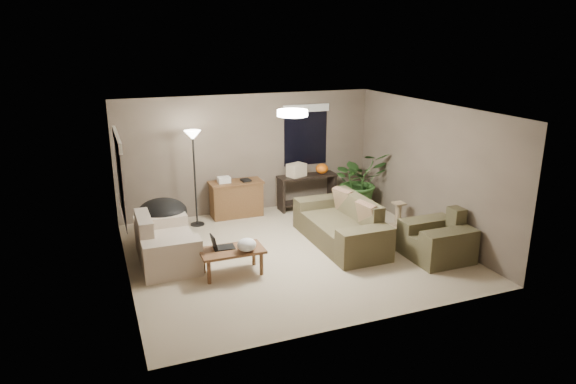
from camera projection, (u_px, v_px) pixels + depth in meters
name	position (u px, v px, depth m)	size (l,w,h in m)	color
room_shell	(292.00, 184.00, 8.62)	(5.50, 5.50, 5.50)	#BEAB8D
main_sofa	(342.00, 228.00, 9.33)	(0.95, 2.20, 0.85)	#46402A
throw_pillows	(355.00, 207.00, 9.31)	(0.34, 1.39, 0.47)	#8C7251
loveseat	(165.00, 245.00, 8.54)	(0.90, 1.60, 0.85)	beige
armchair	(437.00, 241.00, 8.69)	(0.95, 1.00, 0.85)	#48422B
coffee_table	(232.00, 253.00, 8.07)	(1.00, 0.55, 0.42)	brown
laptop	(220.00, 245.00, 8.07)	(0.37, 0.25, 0.24)	black
plastic_bag	(247.00, 245.00, 7.96)	(0.30, 0.27, 0.21)	white
desk	(236.00, 199.00, 10.72)	(1.10, 0.50, 0.75)	brown
desk_papers	(229.00, 180.00, 10.53)	(0.68, 0.27, 0.12)	silver
console_table	(307.00, 189.00, 11.18)	(1.30, 0.40, 0.75)	black
pumpkin	(322.00, 169.00, 11.18)	(0.27, 0.27, 0.22)	orange
cardboard_box	(296.00, 170.00, 10.97)	(0.37, 0.27, 0.27)	beige
papasan_chair	(163.00, 217.00, 9.38)	(1.13, 1.13, 0.80)	black
floor_lamp	(193.00, 147.00, 9.84)	(0.32, 0.32, 1.91)	black
ceiling_fixture	(292.00, 113.00, 8.27)	(0.50, 0.50, 0.10)	white
houseplant	(359.00, 187.00, 11.10)	(1.17, 1.30, 1.01)	#2D5923
cat_scratching_post	(398.00, 216.00, 10.14)	(0.32, 0.32, 0.50)	tan
window_left	(118.00, 163.00, 7.79)	(0.05, 1.56, 1.33)	black
window_back	(306.00, 125.00, 11.12)	(1.06, 0.05, 1.33)	black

